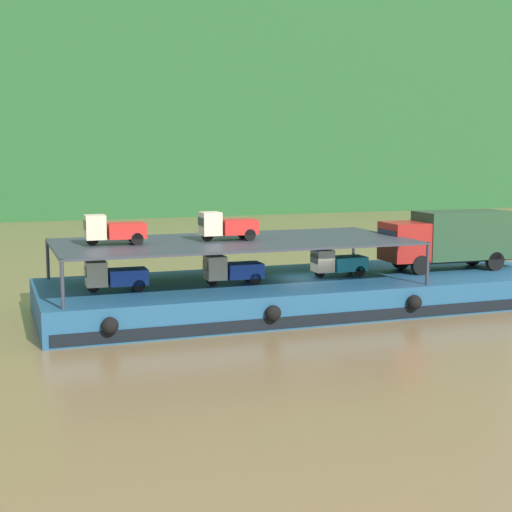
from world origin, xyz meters
name	(u,v)px	position (x,y,z in m)	size (l,w,h in m)	color
ground_plane	(306,307)	(0.00, 0.00, 0.00)	(400.00, 400.00, 0.00)	brown
hillside_far_bank	(99,32)	(0.00, 68.99, 23.43)	(114.48, 33.18, 41.61)	#235628
cargo_barge	(306,292)	(0.00, -0.03, 0.75)	(26.05, 9.10, 1.50)	navy
covered_lorry	(448,238)	(8.04, -0.25, 3.19)	(7.90, 2.44, 3.10)	maroon
cargo_rack	(234,242)	(-3.80, 0.00, 3.44)	(16.85, 7.75, 2.00)	#2D333D
mini_truck_lower_stern	(115,276)	(-9.55, -0.54, 2.19)	(2.76, 1.24, 1.38)	#1E47B7
mini_truck_lower_aft	(232,270)	(-4.06, -0.59, 2.19)	(2.74, 1.21, 1.38)	#1E47B7
mini_truck_lower_mid	(338,263)	(1.63, -0.21, 2.19)	(2.74, 1.20, 1.38)	teal
mini_truck_upper_stern	(114,230)	(-9.43, 0.29, 4.19)	(2.75, 1.22, 1.38)	red
mini_truck_upper_mid	(227,226)	(-4.06, 0.18, 4.19)	(2.76, 1.23, 1.38)	red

